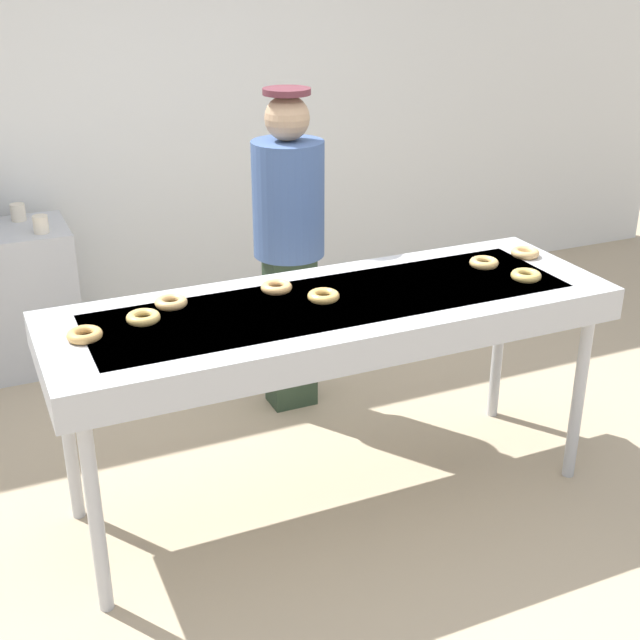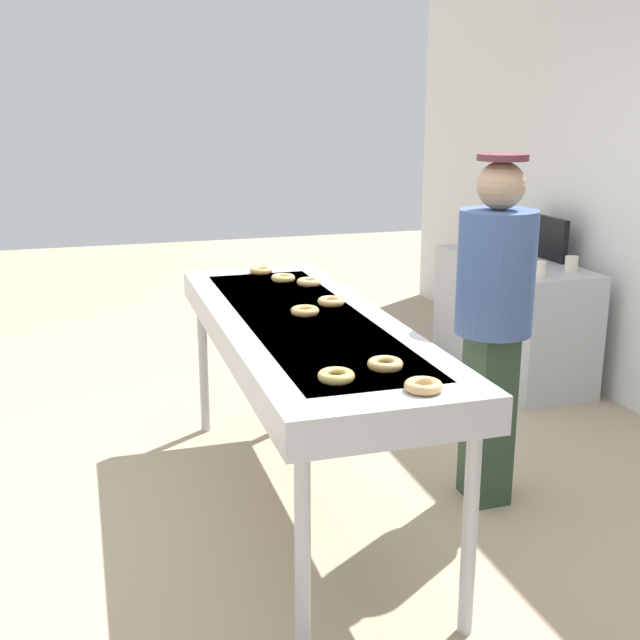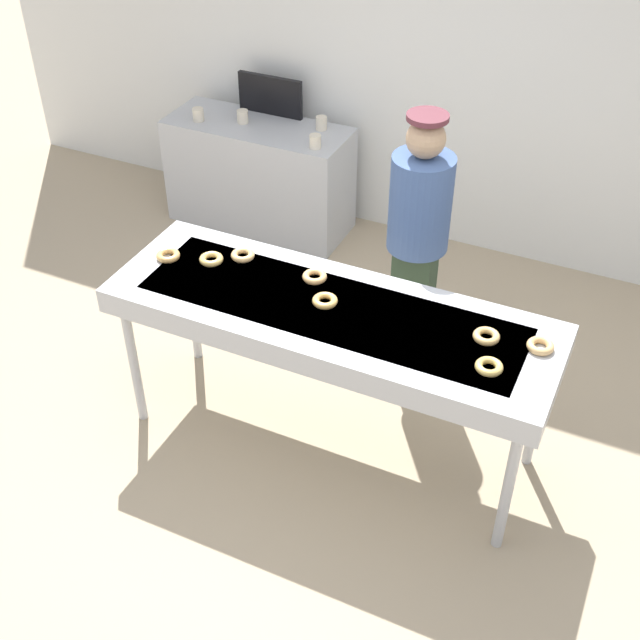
# 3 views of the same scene
# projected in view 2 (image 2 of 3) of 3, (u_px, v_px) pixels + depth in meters

# --- Properties ---
(ground_plane) EXTENTS (16.00, 16.00, 0.00)m
(ground_plane) POSITION_uv_depth(u_px,v_px,m) (305.00, 507.00, 3.90)
(ground_plane) COLOR tan
(fryer_conveyor) EXTENTS (2.38, 0.79, 0.96)m
(fryer_conveyor) POSITION_uv_depth(u_px,v_px,m) (304.00, 333.00, 3.67)
(fryer_conveyor) COLOR #B7BABF
(fryer_conveyor) RESTS_ON ground
(glazed_donut_0) EXTENTS (0.19, 0.19, 0.04)m
(glazed_donut_0) POSITION_uv_depth(u_px,v_px,m) (305.00, 311.00, 3.68)
(glazed_donut_0) COLOR #E8B35C
(glazed_donut_0) RESTS_ON fryer_conveyor
(glazed_donut_1) EXTENTS (0.16, 0.16, 0.04)m
(glazed_donut_1) POSITION_uv_depth(u_px,v_px,m) (261.00, 270.00, 4.58)
(glazed_donut_1) COLOR #E3AA5C
(glazed_donut_1) RESTS_ON fryer_conveyor
(glazed_donut_2) EXTENTS (0.17, 0.17, 0.04)m
(glazed_donut_2) POSITION_uv_depth(u_px,v_px,m) (331.00, 301.00, 3.86)
(glazed_donut_2) COLOR #E2AA65
(glazed_donut_2) RESTS_ON fryer_conveyor
(glazed_donut_3) EXTENTS (0.17, 0.17, 0.04)m
(glazed_donut_3) POSITION_uv_depth(u_px,v_px,m) (385.00, 364.00, 2.93)
(glazed_donut_3) COLOR tan
(glazed_donut_3) RESTS_ON fryer_conveyor
(glazed_donut_4) EXTENTS (0.19, 0.19, 0.04)m
(glazed_donut_4) POSITION_uv_depth(u_px,v_px,m) (309.00, 282.00, 4.29)
(glazed_donut_4) COLOR #E5B26C
(glazed_donut_4) RESTS_ON fryer_conveyor
(glazed_donut_5) EXTENTS (0.17, 0.17, 0.04)m
(glazed_donut_5) POSITION_uv_depth(u_px,v_px,m) (283.00, 278.00, 4.38)
(glazed_donut_5) COLOR #E2B861
(glazed_donut_5) RESTS_ON fryer_conveyor
(glazed_donut_6) EXTENTS (0.14, 0.14, 0.04)m
(glazed_donut_6) POSITION_uv_depth(u_px,v_px,m) (336.00, 376.00, 2.80)
(glazed_donut_6) COLOR #DEB85E
(glazed_donut_6) RESTS_ON fryer_conveyor
(glazed_donut_7) EXTENTS (0.18, 0.18, 0.04)m
(glazed_donut_7) POSITION_uv_depth(u_px,v_px,m) (423.00, 386.00, 2.70)
(glazed_donut_7) COLOR #E4B16D
(glazed_donut_7) RESTS_ON fryer_conveyor
(worker_baker) EXTENTS (0.36, 0.36, 1.69)m
(worker_baker) POSITION_uv_depth(u_px,v_px,m) (494.00, 308.00, 3.75)
(worker_baker) COLOR #2B3F2C
(worker_baker) RESTS_ON ground
(prep_counter) EXTENTS (1.43, 0.56, 0.85)m
(prep_counter) POSITION_uv_depth(u_px,v_px,m) (511.00, 317.00, 5.74)
(prep_counter) COLOR #B7BABF
(prep_counter) RESTS_ON ground
(paper_cup_0) EXTENTS (0.08, 0.08, 0.10)m
(paper_cup_0) POSITION_uv_depth(u_px,v_px,m) (539.00, 269.00, 5.05)
(paper_cup_0) COLOR beige
(paper_cup_0) RESTS_ON prep_counter
(paper_cup_1) EXTENTS (0.08, 0.08, 0.10)m
(paper_cup_1) POSITION_uv_depth(u_px,v_px,m) (506.00, 250.00, 5.72)
(paper_cup_1) COLOR beige
(paper_cup_1) RESTS_ON prep_counter
(paper_cup_2) EXTENTS (0.08, 0.08, 0.10)m
(paper_cup_2) POSITION_uv_depth(u_px,v_px,m) (471.00, 243.00, 5.99)
(paper_cup_2) COLOR beige
(paper_cup_2) RESTS_ON prep_counter
(paper_cup_3) EXTENTS (0.08, 0.08, 0.10)m
(paper_cup_3) POSITION_uv_depth(u_px,v_px,m) (572.00, 264.00, 5.22)
(paper_cup_3) COLOR beige
(paper_cup_3) RESTS_ON prep_counter
(menu_display) EXTENTS (0.53, 0.04, 0.30)m
(menu_display) POSITION_uv_depth(u_px,v_px,m) (545.00, 237.00, 5.65)
(menu_display) COLOR black
(menu_display) RESTS_ON prep_counter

